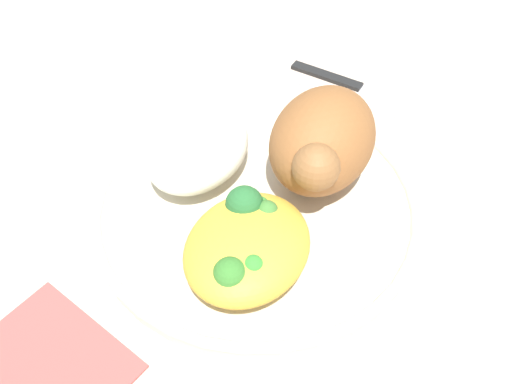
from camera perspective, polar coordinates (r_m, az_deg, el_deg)
ground_plane at (r=0.50m, az=0.00°, el=-2.11°), size 2.00×2.00×0.00m
plate at (r=0.49m, az=0.00°, el=-1.43°), size 0.27×0.27×0.02m
roasted_chicken at (r=0.48m, az=6.43°, el=4.86°), size 0.12×0.08×0.08m
rice_pile at (r=0.50m, az=-5.66°, el=4.14°), size 0.10×0.08×0.04m
mac_cheese_with_broccoli at (r=0.43m, az=-0.89°, el=-5.12°), size 0.11×0.09×0.04m
fork at (r=0.61m, az=11.12°, el=8.18°), size 0.02×0.14×0.01m
knife at (r=0.63m, az=10.07°, el=10.03°), size 0.03×0.19×0.01m
napkin at (r=0.44m, az=-20.07°, el=-15.92°), size 0.12×0.13×0.00m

